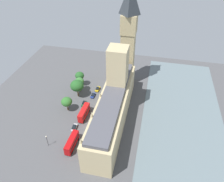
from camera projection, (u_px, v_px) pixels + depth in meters
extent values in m
plane|color=#4C4C4F|center=(109.00, 120.00, 103.92)|extent=(137.63, 137.63, 0.00)
cube|color=slate|center=(183.00, 132.00, 97.86)|extent=(38.09, 123.87, 0.25)
cube|color=tan|center=(113.00, 110.00, 99.23)|extent=(12.06, 58.76, 14.21)
cube|color=tan|center=(117.00, 80.00, 101.50)|extent=(8.72, 8.72, 33.50)
cube|color=#4C4C54|center=(113.00, 97.00, 94.40)|extent=(9.17, 56.41, 1.60)
cone|color=tan|center=(113.00, 65.00, 115.60)|extent=(1.20, 1.20, 2.22)
cone|color=tan|center=(107.00, 77.00, 105.15)|extent=(1.20, 1.20, 3.00)
cone|color=tan|center=(100.00, 94.00, 95.15)|extent=(1.20, 1.20, 2.29)
cone|color=tan|center=(92.00, 114.00, 84.81)|extent=(1.20, 1.20, 2.71)
cone|color=tan|center=(81.00, 141.00, 74.73)|extent=(1.20, 1.20, 2.28)
cube|color=tan|center=(127.00, 59.00, 120.99)|extent=(7.21, 7.21, 30.23)
cube|color=tan|center=(129.00, 24.00, 108.74)|extent=(7.94, 7.94, 9.84)
cylinder|color=silver|center=(121.00, 23.00, 109.45)|extent=(0.25, 5.48, 5.48)
torus|color=black|center=(121.00, 23.00, 109.45)|extent=(0.24, 5.72, 5.72)
cylinder|color=silver|center=(130.00, 21.00, 111.92)|extent=(5.48, 0.25, 5.48)
torus|color=black|center=(130.00, 21.00, 111.92)|extent=(5.72, 0.24, 5.72)
cube|color=gold|center=(98.00, 89.00, 122.41)|extent=(2.06, 4.55, 0.75)
cube|color=black|center=(98.00, 88.00, 121.81)|extent=(1.66, 2.58, 0.65)
cylinder|color=black|center=(97.00, 88.00, 123.90)|extent=(0.29, 0.69, 0.68)
cylinder|color=black|center=(100.00, 88.00, 123.54)|extent=(0.29, 0.69, 0.68)
cylinder|color=black|center=(96.00, 91.00, 121.73)|extent=(0.29, 0.69, 0.68)
cylinder|color=black|center=(98.00, 91.00, 121.37)|extent=(0.29, 0.69, 0.68)
cube|color=navy|center=(93.00, 95.00, 117.88)|extent=(1.84, 4.33, 0.75)
cube|color=black|center=(93.00, 95.00, 117.29)|extent=(1.52, 2.44, 0.65)
cylinder|color=black|center=(92.00, 94.00, 119.32)|extent=(0.27, 0.69, 0.68)
cylinder|color=black|center=(95.00, 95.00, 119.01)|extent=(0.27, 0.69, 0.68)
cylinder|color=black|center=(91.00, 97.00, 117.21)|extent=(0.27, 0.69, 0.68)
cylinder|color=black|center=(94.00, 98.00, 116.91)|extent=(0.27, 0.69, 0.68)
cube|color=#19472D|center=(84.00, 104.00, 112.34)|extent=(1.76, 4.30, 0.75)
cube|color=black|center=(84.00, 103.00, 112.08)|extent=(1.46, 2.42, 0.65)
cylinder|color=black|center=(85.00, 106.00, 111.37)|extent=(0.26, 0.68, 0.68)
cylinder|color=black|center=(82.00, 106.00, 111.65)|extent=(0.26, 0.68, 0.68)
cylinder|color=black|center=(86.00, 103.00, 113.49)|extent=(0.26, 0.68, 0.68)
cylinder|color=black|center=(83.00, 102.00, 113.77)|extent=(0.26, 0.68, 0.68)
cube|color=red|center=(84.00, 112.00, 104.39)|extent=(2.88, 10.58, 4.20)
cube|color=black|center=(84.00, 112.00, 104.34)|extent=(2.93, 10.19, 0.70)
cylinder|color=black|center=(84.00, 121.00, 102.63)|extent=(0.39, 1.11, 1.10)
cylinder|color=black|center=(79.00, 120.00, 103.09)|extent=(0.39, 1.11, 1.10)
cylinder|color=black|center=(89.00, 111.00, 108.26)|extent=(0.39, 1.11, 1.10)
cylinder|color=black|center=(85.00, 110.00, 108.72)|extent=(0.39, 1.11, 1.10)
cube|color=#B7B7BC|center=(74.00, 128.00, 99.08)|extent=(1.98, 4.68, 0.75)
cube|color=black|center=(74.00, 127.00, 98.47)|extent=(1.62, 2.64, 0.65)
cylinder|color=black|center=(74.00, 126.00, 100.58)|extent=(0.27, 0.69, 0.68)
cylinder|color=black|center=(77.00, 126.00, 100.34)|extent=(0.27, 0.69, 0.68)
cylinder|color=black|center=(72.00, 130.00, 98.28)|extent=(0.27, 0.69, 0.68)
cylinder|color=black|center=(75.00, 131.00, 98.04)|extent=(0.27, 0.69, 0.68)
cube|color=#B20C0F|center=(72.00, 142.00, 89.97)|extent=(2.74, 10.56, 4.20)
cube|color=black|center=(72.00, 142.00, 89.92)|extent=(2.79, 10.16, 0.70)
cylinder|color=black|center=(73.00, 138.00, 94.29)|extent=(0.38, 1.11, 1.10)
cylinder|color=black|center=(78.00, 139.00, 93.86)|extent=(0.38, 1.11, 1.10)
cylinder|color=black|center=(66.00, 152.00, 88.65)|extent=(0.38, 1.11, 1.10)
cylinder|color=black|center=(72.00, 153.00, 88.21)|extent=(0.38, 1.11, 1.10)
cylinder|color=navy|center=(105.00, 98.00, 116.18)|extent=(0.61, 0.61, 1.34)
sphere|color=beige|center=(105.00, 97.00, 115.69)|extent=(0.26, 0.26, 0.26)
cube|color=navy|center=(105.00, 98.00, 116.07)|extent=(0.25, 0.32, 0.24)
cylinder|color=brown|center=(80.00, 82.00, 125.16)|extent=(0.56, 0.56, 4.89)
ellipsoid|color=#235623|center=(80.00, 76.00, 122.51)|extent=(5.05, 5.05, 4.29)
cylinder|color=brown|center=(68.00, 107.00, 108.51)|extent=(0.56, 0.56, 3.55)
ellipsoid|color=#2D6628|center=(67.00, 102.00, 106.18)|extent=(5.42, 5.42, 4.60)
cylinder|color=brown|center=(78.00, 93.00, 117.18)|extent=(0.56, 0.56, 4.50)
ellipsoid|color=#235623|center=(77.00, 86.00, 114.16)|extent=(7.16, 7.16, 6.09)
cylinder|color=brown|center=(80.00, 88.00, 120.74)|extent=(0.56, 0.56, 4.90)
ellipsoid|color=#387533|center=(79.00, 81.00, 118.12)|extent=(4.89, 4.89, 4.16)
cylinder|color=black|center=(47.00, 141.00, 90.36)|extent=(0.18, 0.18, 5.46)
sphere|color=#F2EAC6|center=(46.00, 136.00, 88.52)|extent=(0.56, 0.56, 0.56)
cylinder|color=black|center=(83.00, 81.00, 124.80)|extent=(0.18, 0.18, 6.32)
sphere|color=#F2EAC6|center=(83.00, 76.00, 122.69)|extent=(0.56, 0.56, 0.56)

